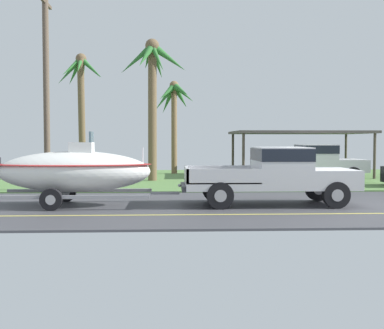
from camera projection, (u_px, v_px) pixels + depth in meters
The scene contains 9 objects.
ground at pixel (271, 183), 23.95m from camera, with size 36.00×22.00×0.11m.
pickup_truck_towing at pixel (280, 172), 15.69m from camera, with size 5.51×2.15×1.81m.
boat_on_trailer at pixel (74, 171), 15.40m from camera, with size 5.89×2.30×2.29m.
parked_pickup_background at pixel (315, 161), 23.96m from camera, with size 5.49×2.15×1.83m.
carport_awning at pixel (299, 133), 27.53m from camera, with size 7.29×4.69×2.53m.
palm_tree_near_left at pixel (153, 79), 24.64m from camera, with size 3.44×3.01×7.03m.
palm_tree_near_right at pixel (81, 85), 27.87m from camera, with size 2.81×2.76×6.87m.
palm_tree_mid at pixel (174, 104), 29.87m from camera, with size 2.58×2.79×5.57m.
utility_pole at pixel (46, 86), 19.55m from camera, with size 0.24×1.80×7.99m.
Camera 1 is at (-4.86, -15.29, 2.02)m, focal length 46.78 mm.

